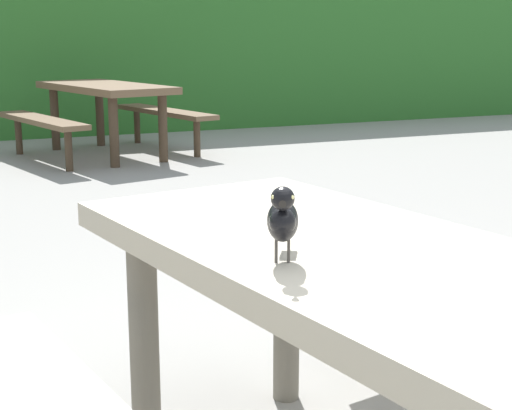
% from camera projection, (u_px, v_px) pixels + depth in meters
% --- Properties ---
extents(hedge_wall, '(28.00, 1.52, 1.84)m').
position_uv_depth(hedge_wall, '(20.00, 60.00, 9.67)').
color(hedge_wall, '#2D6B28').
rests_on(hedge_wall, ground).
extents(picnic_table_foreground, '(1.96, 1.98, 0.74)m').
position_uv_depth(picnic_table_foreground, '(368.00, 326.00, 1.83)').
color(picnic_table_foreground, '#B2A893').
rests_on(picnic_table_foreground, ground).
extents(bird_grackle, '(0.15, 0.27, 0.18)m').
position_uv_depth(bird_grackle, '(283.00, 218.00, 1.69)').
color(bird_grackle, black).
rests_on(bird_grackle, picnic_table_foreground).
extents(picnic_table_mid_left, '(2.04, 2.06, 0.74)m').
position_uv_depth(picnic_table_mid_left, '(105.00, 102.00, 7.85)').
color(picnic_table_mid_left, brown).
rests_on(picnic_table_mid_left, ground).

